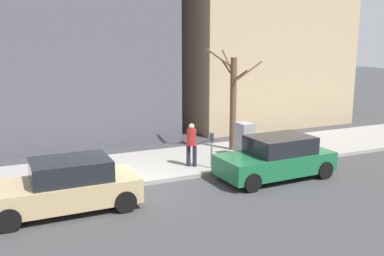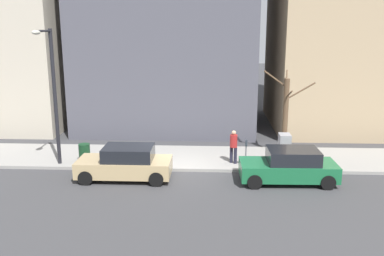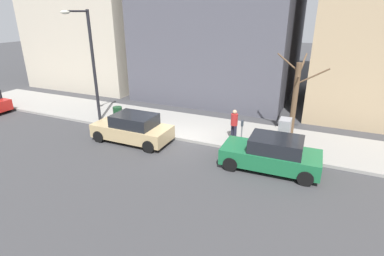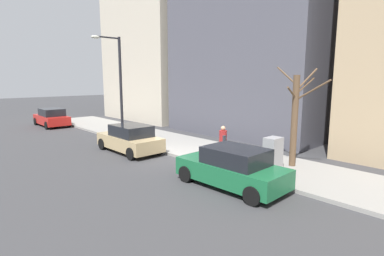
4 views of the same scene
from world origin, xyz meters
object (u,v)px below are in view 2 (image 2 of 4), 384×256
at_px(streetlamp, 52,86).
at_px(trash_bin, 84,153).
at_px(parking_meter, 246,150).
at_px(parked_car_tan, 126,163).
at_px(bare_tree, 286,113).
at_px(pedestrian_near_meter, 234,145).
at_px(parked_car_green, 289,166).
at_px(utility_box, 284,148).

xyz_separation_m(streetlamp, trash_bin, (0.62, -1.15, -3.42)).
bearing_deg(streetlamp, parking_meter, -88.95).
height_order(parked_car_tan, bare_tree, bare_tree).
bearing_deg(bare_tree, streetlamp, 101.76).
xyz_separation_m(parking_meter, streetlamp, (-0.17, 9.14, 3.04)).
bearing_deg(bare_tree, pedestrian_near_meter, 120.84).
xyz_separation_m(parked_car_green, bare_tree, (3.78, -0.38, 1.63)).
bearing_deg(parked_car_tan, pedestrian_near_meter, -67.08).
xyz_separation_m(parked_car_tan, bare_tree, (3.70, -7.68, 1.63)).
relative_size(parked_car_tan, parking_meter, 3.12).
bearing_deg(parking_meter, utility_box, -66.51).
distance_m(parked_car_green, bare_tree, 4.13).
height_order(parked_car_green, parking_meter, parked_car_green).
xyz_separation_m(utility_box, streetlamp, (-1.02, 11.09, 3.17)).
distance_m(utility_box, bare_tree, 2.03).
height_order(parked_car_green, parked_car_tan, same).
distance_m(parking_meter, pedestrian_near_meter, 0.80).
xyz_separation_m(parking_meter, trash_bin, (0.45, 7.99, -0.38)).
relative_size(parking_meter, pedestrian_near_meter, 0.81).
height_order(parking_meter, utility_box, utility_box).
relative_size(parked_car_tan, utility_box, 2.94).
bearing_deg(utility_box, pedestrian_near_meter, 96.69).
height_order(parking_meter, pedestrian_near_meter, pedestrian_near_meter).
bearing_deg(trash_bin, pedestrian_near_meter, -89.20).
bearing_deg(streetlamp, pedestrian_near_meter, -85.19).
relative_size(trash_bin, pedestrian_near_meter, 0.54).
xyz_separation_m(parked_car_tan, trash_bin, (1.97, 2.47, -0.14)).
height_order(bare_tree, trash_bin, bare_tree).
relative_size(parked_car_green, utility_box, 2.97).
distance_m(utility_box, streetlamp, 11.58).
xyz_separation_m(parked_car_tan, utility_box, (2.37, -7.47, 0.11)).
xyz_separation_m(streetlamp, bare_tree, (2.35, -11.30, -1.65)).
relative_size(utility_box, trash_bin, 1.59).
distance_m(parked_car_green, utility_box, 2.45).
bearing_deg(parked_car_green, streetlamp, 81.18).
distance_m(parked_car_tan, bare_tree, 8.68).
height_order(parked_car_green, streetlamp, streetlamp).
relative_size(streetlamp, bare_tree, 1.47).
bearing_deg(streetlamp, parked_car_tan, -110.45).
relative_size(parked_car_tan, streetlamp, 0.65).
bearing_deg(parking_meter, trash_bin, 86.78).
bearing_deg(streetlamp, parked_car_green, -97.43).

